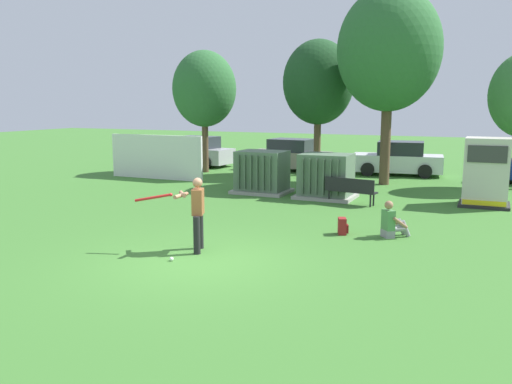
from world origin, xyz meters
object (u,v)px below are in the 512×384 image
(sports_ball, at_px, (172,259))
(backpack, at_px, (343,226))
(transformer_west, at_px, (262,172))
(transformer_mid_west, at_px, (326,177))
(batter, at_px, (196,210))
(park_bench, at_px, (350,189))
(parked_car_left_of_center, at_px, (290,156))
(seated_spectator, at_px, (392,223))
(parked_car_right_of_center, at_px, (398,159))
(parked_car_leftmost, at_px, (196,152))
(generator_enclosure, at_px, (486,173))

(sports_ball, distance_m, backpack, 4.82)
(transformer_west, height_order, transformer_mid_west, same)
(transformer_mid_west, bearing_deg, batter, -95.11)
(park_bench, bearing_deg, parked_car_left_of_center, 123.03)
(transformer_mid_west, bearing_deg, parked_car_left_of_center, 119.79)
(seated_spectator, bearing_deg, parked_car_right_of_center, 98.64)
(batter, xyz_separation_m, parked_car_right_of_center, (2.06, 15.62, -0.22))
(transformer_mid_west, relative_size, parked_car_right_of_center, 0.48)
(sports_ball, height_order, parked_car_leftmost, parked_car_leftmost)
(transformer_mid_west, relative_size, generator_enclosure, 0.91)
(transformer_mid_west, xyz_separation_m, parked_car_left_of_center, (-4.07, 7.10, -0.04))
(sports_ball, bearing_deg, backpack, 54.34)
(transformer_west, height_order, batter, batter)
(generator_enclosure, xyz_separation_m, parked_car_left_of_center, (-9.41, 6.41, -0.38))
(generator_enclosure, height_order, backpack, generator_enclosure)
(sports_ball, height_order, backpack, backpack)
(transformer_west, distance_m, seated_spectator, 7.67)
(parked_car_left_of_center, bearing_deg, sports_ball, -78.60)
(seated_spectator, bearing_deg, parked_car_left_of_center, 121.31)
(generator_enclosure, relative_size, parked_car_right_of_center, 0.53)
(sports_ball, height_order, parked_car_right_of_center, parked_car_right_of_center)
(transformer_mid_west, relative_size, parked_car_left_of_center, 0.49)
(park_bench, distance_m, backpack, 4.33)
(batter, bearing_deg, parked_car_leftmost, 120.34)
(parked_car_left_of_center, height_order, parked_car_right_of_center, same)
(transformer_mid_west, bearing_deg, park_bench, -38.09)
(transformer_west, height_order, parked_car_left_of_center, same)
(park_bench, bearing_deg, transformer_mid_west, 141.91)
(transformer_west, bearing_deg, parked_car_left_of_center, 101.96)
(backpack, distance_m, parked_car_right_of_center, 12.66)
(transformer_mid_west, relative_size, park_bench, 1.14)
(transformer_west, xyz_separation_m, parked_car_right_of_center, (3.93, 7.40, -0.04))
(transformer_west, xyz_separation_m, transformer_mid_west, (2.59, -0.11, 0.00))
(parked_car_right_of_center, bearing_deg, park_bench, -91.47)
(backpack, bearing_deg, generator_enclosure, 60.02)
(transformer_mid_west, xyz_separation_m, park_bench, (1.12, -0.88, -0.25))
(generator_enclosure, bearing_deg, batter, -124.58)
(transformer_west, xyz_separation_m, park_bench, (3.71, -1.00, -0.25))
(batter, bearing_deg, parked_car_right_of_center, 82.48)
(sports_ball, relative_size, parked_car_right_of_center, 0.02)
(generator_enclosure, bearing_deg, parked_car_right_of_center, 120.34)
(parked_car_leftmost, bearing_deg, backpack, -46.29)
(batter, height_order, parked_car_left_of_center, batter)
(park_bench, height_order, batter, batter)
(batter, distance_m, seated_spectator, 5.13)
(transformer_mid_west, distance_m, batter, 8.14)
(parked_car_leftmost, height_order, parked_car_right_of_center, same)
(transformer_west, distance_m, backpack, 6.97)
(seated_spectator, distance_m, parked_car_leftmost, 17.38)
(park_bench, bearing_deg, parked_car_leftmost, 143.74)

